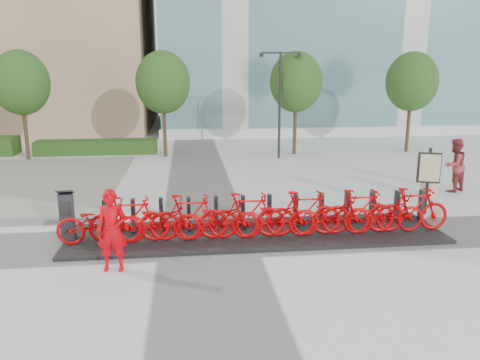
{
  "coord_description": "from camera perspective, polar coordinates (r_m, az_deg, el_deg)",
  "views": [
    {
      "loc": [
        -0.45,
        -11.06,
        4.19
      ],
      "look_at": [
        1.0,
        1.5,
        1.2
      ],
      "focal_mm": 35.0,
      "sensor_mm": 36.0,
      "label": 1
    }
  ],
  "objects": [
    {
      "name": "dock_pad",
      "position": [
        12.22,
        2.06,
        -6.55
      ],
      "size": [
        9.6,
        2.4,
        0.08
      ],
      "primitive_type": "cube",
      "color": "black",
      "rests_on": "ground"
    },
    {
      "name": "tree_1",
      "position": [
        23.09,
        -9.39,
        11.64
      ],
      "size": [
        2.6,
        2.6,
        5.1
      ],
      "color": "#4C391D",
      "rests_on": "ground"
    },
    {
      "name": "bike_3",
      "position": [
        11.56,
        -6.24,
        -4.53
      ],
      "size": [
        1.94,
        0.55,
        1.17
      ],
      "primitive_type": "imported",
      "rotation": [
        0.0,
        0.0,
        1.57
      ],
      "color": "#C40105",
      "rests_on": "dock_pad"
    },
    {
      "name": "bike_1",
      "position": [
        11.65,
        -13.36,
        -4.69
      ],
      "size": [
        1.94,
        0.55,
        1.17
      ],
      "primitive_type": "imported",
      "rotation": [
        0.0,
        0.0,
        1.57
      ],
      "color": "#C40105",
      "rests_on": "dock_pad"
    },
    {
      "name": "dock_rail_posts",
      "position": [
        12.59,
        3.64,
        -3.75
      ],
      "size": [
        8.74,
        0.5,
        0.85
      ],
      "primitive_type": null,
      "color": "#252528",
      "rests_on": "dock_pad"
    },
    {
      "name": "bike_9",
      "position": [
        12.35,
        14.28,
        -3.71
      ],
      "size": [
        1.94,
        0.55,
        1.17
      ],
      "primitive_type": "imported",
      "rotation": [
        0.0,
        0.0,
        1.57
      ],
      "color": "#C40105",
      "rests_on": "dock_pad"
    },
    {
      "name": "streetlamp",
      "position": [
        22.53,
        4.89,
        10.57
      ],
      "size": [
        2.0,
        0.2,
        5.0
      ],
      "color": "black",
      "rests_on": "ground"
    },
    {
      "name": "tree_3",
      "position": [
        25.76,
        20.21,
        11.18
      ],
      "size": [
        2.6,
        2.6,
        5.1
      ],
      "color": "#4C391D",
      "rests_on": "ground"
    },
    {
      "name": "bike_10",
      "position": [
        12.64,
        17.32,
        -3.8
      ],
      "size": [
        2.0,
        0.7,
        1.05
      ],
      "primitive_type": "imported",
      "rotation": [
        0.0,
        0.0,
        1.57
      ],
      "color": "#C40105",
      "rests_on": "dock_pad"
    },
    {
      "name": "tree_2",
      "position": [
        23.71,
        6.85,
        11.76
      ],
      "size": [
        2.6,
        2.6,
        5.1
      ],
      "color": "#4C391D",
      "rests_on": "ground"
    },
    {
      "name": "bike_5",
      "position": [
        11.66,
        0.88,
        -4.31
      ],
      "size": [
        1.94,
        0.55,
        1.17
      ],
      "primitive_type": "imported",
      "rotation": [
        0.0,
        0.0,
        1.57
      ],
      "color": "#C40105",
      "rests_on": "dock_pad"
    },
    {
      "name": "worker_red",
      "position": [
        10.26,
        -15.34,
        -5.96
      ],
      "size": [
        0.69,
        0.48,
        1.78
      ],
      "primitive_type": "imported",
      "rotation": [
        0.0,
        0.0,
        -0.09
      ],
      "color": "red",
      "rests_on": "ground"
    },
    {
      "name": "bike_0",
      "position": [
        11.78,
        -16.83,
        -5.0
      ],
      "size": [
        2.0,
        0.7,
        1.05
      ],
      "primitive_type": "imported",
      "rotation": [
        0.0,
        0.0,
        1.57
      ],
      "color": "#C40105",
      "rests_on": "dock_pad"
    },
    {
      "name": "hedge_b",
      "position": [
        24.98,
        -17.04,
        3.88
      ],
      "size": [
        6.0,
        1.2,
        0.7
      ],
      "primitive_type": "cube",
      "color": "#2D4E23",
      "rests_on": "ground"
    },
    {
      "name": "kiosk",
      "position": [
        12.32,
        -20.34,
        -4.03
      ],
      "size": [
        0.42,
        0.36,
        1.29
      ],
      "rotation": [
        0.0,
        0.0,
        0.07
      ],
      "color": "#252528",
      "rests_on": "dock_pad"
    },
    {
      "name": "map_sign",
      "position": [
        14.72,
        22.03,
        1.08
      ],
      "size": [
        0.64,
        0.33,
        1.99
      ],
      "rotation": [
        0.0,
        0.0,
        -0.39
      ],
      "color": "black",
      "rests_on": "ground"
    },
    {
      "name": "bike_8",
      "position": [
        12.13,
        11.07,
        -4.14
      ],
      "size": [
        2.0,
        0.7,
        1.05
      ],
      "primitive_type": "imported",
      "rotation": [
        0.0,
        0.0,
        1.57
      ],
      "color": "#C40105",
      "rests_on": "dock_pad"
    },
    {
      "name": "bike_4",
      "position": [
        11.61,
        -2.66,
        -4.7
      ],
      "size": [
        2.0,
        0.7,
        1.05
      ],
      "primitive_type": "imported",
      "rotation": [
        0.0,
        0.0,
        1.57
      ],
      "color": "#C40105",
      "rests_on": "dock_pad"
    },
    {
      "name": "bike_7",
      "position": [
        11.92,
        7.77,
        -4.03
      ],
      "size": [
        1.94,
        0.55,
        1.17
      ],
      "primitive_type": "imported",
      "rotation": [
        0.0,
        0.0,
        1.57
      ],
      "color": "#C40105",
      "rests_on": "dock_pad"
    },
    {
      "name": "construction_barrel",
      "position": [
        17.02,
        22.08,
        -0.12
      ],
      "size": [
        0.63,
        0.63,
        1.06
      ],
      "primitive_type": "cylinder",
      "rotation": [
        0.0,
        0.0,
        -0.16
      ],
      "color": "#DB4A16",
      "rests_on": "ground"
    },
    {
      "name": "bike_11",
      "position": [
        12.93,
        20.27,
        -3.38
      ],
      "size": [
        1.94,
        0.55,
        1.17
      ],
      "primitive_type": "imported",
      "rotation": [
        0.0,
        0.0,
        1.57
      ],
      "color": "#C40105",
      "rests_on": "dock_pad"
    },
    {
      "name": "pedestrian",
      "position": [
        17.95,
        24.65,
        1.65
      ],
      "size": [
        1.13,
        1.04,
        1.88
      ],
      "primitive_type": "imported",
      "rotation": [
        0.0,
        0.0,
        3.6
      ],
      "color": "#963539",
      "rests_on": "ground"
    },
    {
      "name": "bike_2",
      "position": [
        11.6,
        -9.8,
        -4.89
      ],
      "size": [
        2.0,
        0.7,
        1.05
      ],
      "primitive_type": "imported",
      "rotation": [
        0.0,
        0.0,
        1.57
      ],
      "color": "#C40105",
      "rests_on": "dock_pad"
    },
    {
      "name": "ground",
      "position": [
        11.84,
        -4.01,
        -7.46
      ],
      "size": [
        120.0,
        120.0,
        0.0
      ],
      "primitive_type": "plane",
      "color": "silver"
    },
    {
      "name": "tree_0",
      "position": [
        24.27,
        -25.17,
        10.66
      ],
      "size": [
        2.6,
        2.6,
        5.1
      ],
      "color": "#4C391D",
      "rests_on": "ground"
    },
    {
      "name": "bike_6",
      "position": [
        11.78,
        4.36,
        -4.44
      ],
      "size": [
        2.0,
        0.7,
        1.05
      ],
      "primitive_type": "imported",
      "rotation": [
        0.0,
        0.0,
        1.57
      ],
      "color": "#C40105",
      "rests_on": "dock_pad"
    }
  ]
}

